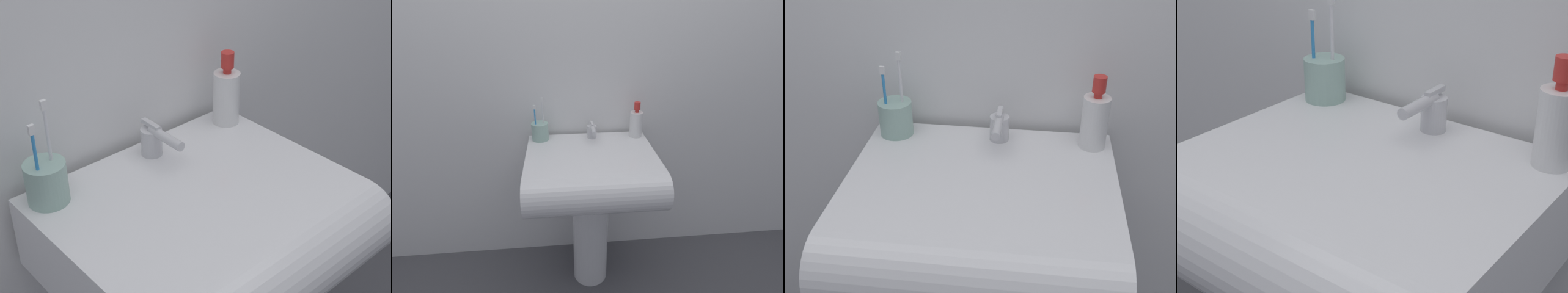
% 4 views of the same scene
% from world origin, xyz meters
% --- Properties ---
extents(sink_basin, '(0.62, 0.54, 0.17)m').
position_xyz_m(sink_basin, '(0.00, -0.06, 0.72)').
color(sink_basin, white).
rests_on(sink_basin, sink_pedestal).
extents(faucet, '(0.05, 0.13, 0.08)m').
position_xyz_m(faucet, '(0.02, 0.16, 0.85)').
color(faucet, silver).
rests_on(faucet, sink_basin).
extents(toothbrush_cup, '(0.09, 0.09, 0.22)m').
position_xyz_m(toothbrush_cup, '(-0.25, 0.17, 0.86)').
color(toothbrush_cup, '#99BFB2').
rests_on(toothbrush_cup, sink_basin).
extents(soap_bottle, '(0.07, 0.07, 0.19)m').
position_xyz_m(soap_bottle, '(0.26, 0.17, 0.88)').
color(soap_bottle, white).
rests_on(soap_bottle, sink_basin).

